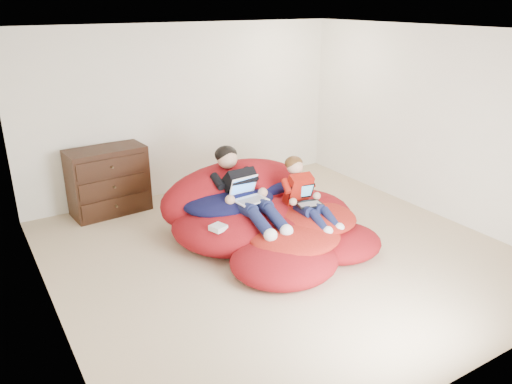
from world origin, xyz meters
name	(u,v)px	position (x,y,z in m)	size (l,w,h in m)	color
room_shell	(279,235)	(0.00, 0.00, 0.22)	(5.10, 5.10, 2.77)	#C6B18E
dresser	(108,181)	(-1.34, 2.23, 0.46)	(1.07, 0.62, 0.93)	black
beanbag_pile	(263,216)	(0.05, 0.45, 0.28)	(2.35, 2.41, 0.94)	maroon
cream_pillow	(206,182)	(-0.40, 1.09, 0.62)	(0.47, 0.30, 0.30)	silver
older_boy	(242,187)	(-0.19, 0.53, 0.69)	(0.39, 1.40, 0.78)	black
younger_boy	(304,192)	(0.44, 0.13, 0.63)	(0.34, 0.97, 0.72)	#B11B0F
laptop_white	(248,194)	(-0.19, 0.39, 0.65)	(0.39, 0.38, 0.26)	white
laptop_black	(306,198)	(0.44, 0.09, 0.56)	(0.35, 0.36, 0.22)	black
power_adapter	(218,228)	(-0.71, 0.18, 0.42)	(0.16, 0.16, 0.06)	white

